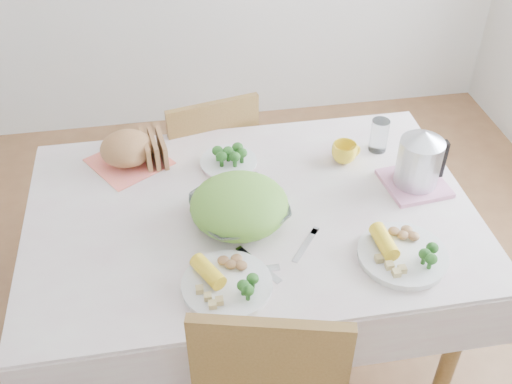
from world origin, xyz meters
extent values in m
plane|color=brown|center=(0.00, 0.00, 0.00)|extent=(3.60, 3.60, 0.00)
cube|color=brown|center=(0.00, 0.00, 0.38)|extent=(1.40, 0.90, 0.75)
cube|color=silver|center=(0.00, 0.00, 0.76)|extent=(1.50, 1.00, 0.01)
cube|color=brown|center=(-0.11, 0.69, 0.47)|extent=(0.47, 0.47, 0.88)
imported|color=white|center=(-0.05, -0.05, 0.80)|extent=(0.38, 0.38, 0.07)
cylinder|color=white|center=(-0.13, -0.33, 0.77)|extent=(0.30, 0.30, 0.02)
cylinder|color=white|center=(0.42, -0.30, 0.77)|extent=(0.35, 0.35, 0.02)
cylinder|color=beige|center=(-0.04, 0.26, 0.77)|extent=(0.26, 0.26, 0.02)
cube|color=#F87260|center=(-0.40, 0.34, 0.76)|extent=(0.34, 0.34, 0.00)
ellipsoid|color=#926239|center=(-0.40, 0.34, 0.82)|extent=(0.24, 0.24, 0.12)
imported|color=yellow|center=(0.38, 0.21, 0.80)|extent=(0.12, 0.12, 0.08)
cylinder|color=white|center=(0.53, 0.26, 0.83)|extent=(0.08, 0.08, 0.13)
cube|color=pink|center=(0.59, 0.03, 0.77)|extent=(0.23, 0.23, 0.02)
cylinder|color=#B2B5BA|center=(0.59, 0.03, 0.88)|extent=(0.17, 0.17, 0.21)
cube|color=silver|center=(-0.02, -0.26, 0.76)|extent=(0.11, 0.17, 0.00)
cube|color=silver|center=(0.14, -0.20, 0.76)|extent=(0.12, 0.14, 0.00)
cube|color=silver|center=(-0.06, -0.28, 0.76)|extent=(0.21, 0.03, 0.00)
camera|label=1|loc=(-0.24, -1.50, 2.10)|focal=42.00mm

